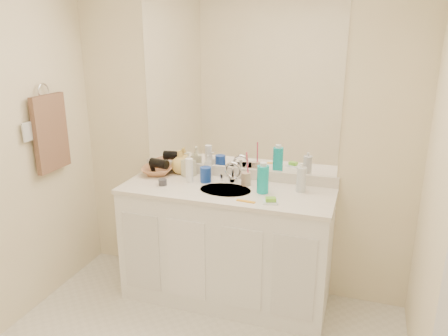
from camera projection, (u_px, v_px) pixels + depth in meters
name	position (u px, v px, depth m)	size (l,w,h in m)	color
wall_back	(238.00, 136.00, 3.25)	(2.60, 0.02, 2.40)	#FAEBC3
vanity_cabinet	(226.00, 246.00, 3.24)	(1.50, 0.55, 0.85)	white
countertop	(226.00, 191.00, 3.11)	(1.52, 0.57, 0.03)	white
backsplash	(237.00, 173.00, 3.32)	(1.52, 0.03, 0.08)	silver
sink_basin	(225.00, 191.00, 3.09)	(0.37, 0.37, 0.02)	silver
faucet	(233.00, 175.00, 3.23)	(0.02, 0.02, 0.11)	silver
mirror	(238.00, 88.00, 3.14)	(1.48, 0.01, 1.20)	white
blue_mug	(206.00, 175.00, 3.23)	(0.08, 0.08, 0.11)	#183DA5
tan_cup	(246.00, 179.00, 3.16)	(0.07, 0.07, 0.10)	tan
toothbrush	(248.00, 165.00, 3.13)	(0.01, 0.01, 0.21)	#DC3A5D
mouthwash_bottle	(263.00, 179.00, 3.00)	(0.08, 0.08, 0.19)	#0EAFB2
clear_pump_bottle	(301.00, 180.00, 3.02)	(0.07, 0.07, 0.18)	silver
soap_dish	(271.00, 202.00, 2.85)	(0.10, 0.08, 0.01)	white
green_soap	(271.00, 199.00, 2.84)	(0.07, 0.05, 0.02)	#70C02E
orange_comb	(246.00, 201.00, 2.87)	(0.13, 0.03, 0.01)	orange
dark_jar	(163.00, 182.00, 3.17)	(0.06, 0.06, 0.04)	#3C3A42
extra_white_bottle	(189.00, 170.00, 3.22)	(0.06, 0.06, 0.18)	white
soap_bottle_white	(208.00, 166.00, 3.34)	(0.07, 0.07, 0.17)	silver
soap_bottle_cream	(189.00, 164.00, 3.35)	(0.09, 0.09, 0.19)	beige
soap_bottle_yellow	(180.00, 162.00, 3.42)	(0.14, 0.14, 0.19)	#E3BC58
wicker_basket	(157.00, 171.00, 3.40)	(0.24, 0.24, 0.06)	#AC6D45
hair_dryer	(159.00, 164.00, 3.38)	(0.07, 0.07, 0.15)	black
towel_ring	(43.00, 91.00, 3.06)	(0.11, 0.11, 0.01)	silver
hand_towel	(51.00, 133.00, 3.14)	(0.04, 0.32, 0.55)	brown
switch_plate	(27.00, 132.00, 2.95)	(0.01, 0.09, 0.13)	silver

